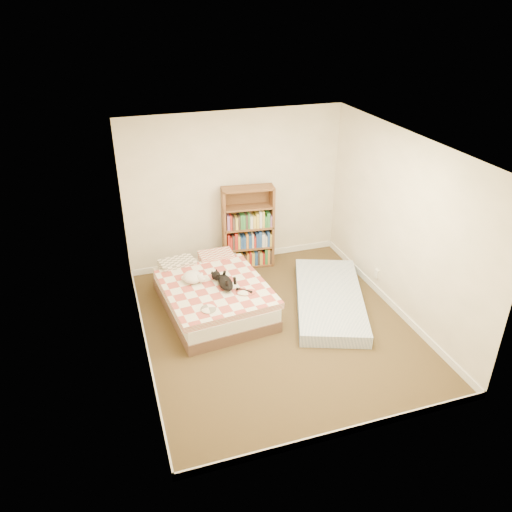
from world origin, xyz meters
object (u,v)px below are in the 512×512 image
object	(u,v)px
bed	(212,293)
floor_mattress	(329,299)
bookshelf	(248,236)
white_dog	(193,277)
black_cat	(225,281)

from	to	relation	value
bed	floor_mattress	size ratio (longest dim) A/B	0.97
bookshelf	white_dog	xyz separation A→B (m)	(-1.11, -1.02, 0.00)
bed	bookshelf	world-z (taller)	bookshelf
bookshelf	black_cat	size ratio (longest dim) A/B	1.94
bookshelf	floor_mattress	distance (m)	1.75
floor_mattress	black_cat	distance (m)	1.56
black_cat	white_dog	size ratio (longest dim) A/B	2.20
bed	bookshelf	xyz separation A→B (m)	(0.86, 1.06, 0.29)
floor_mattress	bookshelf	bearing A→B (deg)	137.26
bookshelf	black_cat	xyz separation A→B (m)	(-0.71, -1.27, -0.00)
black_cat	bed	bearing A→B (deg)	103.95
floor_mattress	white_dog	xyz separation A→B (m)	(-1.87, 0.50, 0.43)
bed	black_cat	world-z (taller)	black_cat
floor_mattress	black_cat	xyz separation A→B (m)	(-1.48, 0.25, 0.42)
floor_mattress	black_cat	world-z (taller)	black_cat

